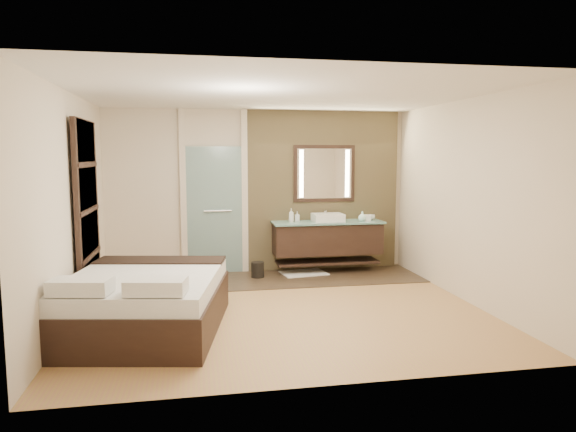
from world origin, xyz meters
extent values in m
plane|color=#AE8848|center=(0.00, 0.00, 0.00)|extent=(5.00, 5.00, 0.00)
cube|color=#31231B|center=(0.60, 1.60, 0.01)|extent=(3.80, 1.30, 0.01)
cube|color=tan|center=(1.10, 2.21, 1.35)|extent=(2.60, 0.08, 2.70)
cube|color=black|center=(1.10, 1.92, 0.57)|extent=(1.80, 0.50, 0.50)
cube|color=black|center=(1.10, 1.92, 0.18)|extent=(1.71, 0.45, 0.04)
cube|color=#86CDC4|center=(1.10, 1.90, 0.85)|extent=(1.85, 0.55, 0.03)
cube|color=white|center=(1.10, 1.90, 0.93)|extent=(0.50, 0.38, 0.13)
cylinder|color=silver|center=(1.10, 2.09, 0.95)|extent=(0.03, 0.03, 0.18)
cylinder|color=silver|center=(1.10, 2.05, 1.03)|extent=(0.02, 0.10, 0.02)
cube|color=black|center=(1.10, 2.16, 1.65)|extent=(1.06, 0.03, 0.96)
cube|color=white|center=(1.10, 2.15, 1.65)|extent=(0.94, 0.01, 0.84)
cube|color=#FFE6BF|center=(0.70, 2.14, 1.65)|extent=(0.07, 0.01, 0.80)
cube|color=#FFE6BF|center=(1.50, 2.14, 1.65)|extent=(0.07, 0.01, 0.80)
cube|color=#AEDDDA|center=(-0.75, 2.20, 1.05)|extent=(0.90, 0.05, 2.10)
cylinder|color=silver|center=(-0.70, 2.15, 1.05)|extent=(0.45, 0.03, 0.03)
cube|color=beige|center=(-1.25, 2.21, 1.35)|extent=(0.10, 0.08, 2.70)
cube|color=beige|center=(-0.25, 2.21, 1.35)|extent=(0.10, 0.08, 2.70)
cube|color=black|center=(-2.43, 0.60, 1.20)|extent=(0.06, 1.20, 2.40)
cube|color=beige|center=(-2.41, 0.60, 0.37)|extent=(0.02, 1.06, 0.52)
cube|color=beige|center=(-2.41, 0.60, 0.96)|extent=(0.02, 1.06, 0.52)
cube|color=beige|center=(-2.41, 0.60, 1.54)|extent=(0.02, 1.06, 0.52)
cube|color=beige|center=(-2.41, 0.60, 2.13)|extent=(0.02, 1.06, 0.52)
cube|color=black|center=(-1.65, -0.51, 0.23)|extent=(1.98, 2.31, 0.45)
cube|color=white|center=(-1.65, -0.51, 0.54)|extent=(1.92, 2.25, 0.18)
cube|color=black|center=(-1.51, 0.24, 0.63)|extent=(1.64, 0.74, 0.04)
cube|color=white|center=(-2.15, -1.25, 0.72)|extent=(0.61, 0.40, 0.14)
cube|color=white|center=(-1.45, -1.38, 0.72)|extent=(0.61, 0.40, 0.14)
cube|color=white|center=(0.68, 1.85, 0.02)|extent=(0.79, 0.61, 0.02)
cylinder|color=black|center=(-0.10, 1.72, 0.13)|extent=(0.25, 0.25, 0.26)
cube|color=silver|center=(1.77, 1.86, 0.92)|extent=(0.15, 0.15, 0.10)
imported|color=silver|center=(0.49, 1.93, 0.98)|extent=(0.10, 0.11, 0.22)
imported|color=#B2B2B2|center=(0.61, 2.03, 0.95)|extent=(0.08, 0.08, 0.16)
imported|color=#C1F3E8|center=(1.68, 1.84, 0.95)|extent=(0.13, 0.13, 0.17)
imported|color=white|center=(1.90, 2.00, 0.91)|extent=(0.13, 0.13, 0.09)
camera|label=1|loc=(-1.07, -6.29, 1.95)|focal=32.00mm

